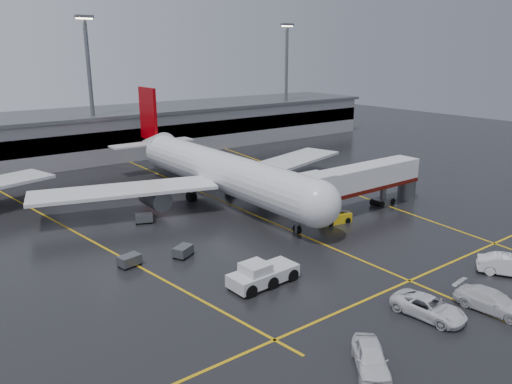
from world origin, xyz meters
TOP-DOWN VIEW (x-y plane):
  - ground at (0.00, 0.00)m, footprint 220.00×220.00m
  - apron_line_centre at (0.00, 0.00)m, footprint 0.25×90.00m
  - apron_line_stop at (0.00, -22.00)m, footprint 60.00×0.25m
  - apron_line_left at (-20.00, 10.00)m, footprint 9.99×69.35m
  - apron_line_right at (18.00, 10.00)m, footprint 7.57×69.64m
  - terminal at (0.00, 47.93)m, footprint 122.00×19.00m
  - light_mast_mid at (-5.00, 42.00)m, footprint 3.00×1.20m
  - light_mast_right at (40.00, 42.00)m, footprint 3.00×1.20m
  - main_airliner at (0.00, 9.70)m, footprint 48.80×45.60m
  - jet_bridge at (11.87, -6.00)m, footprint 19.90×3.40m
  - pushback_tractor at (-10.94, -14.62)m, footprint 6.54×3.03m
  - belt_loader at (5.99, -7.13)m, footprint 3.91×2.31m
  - service_van_a at (-4.04, -26.62)m, footprint 3.26×5.95m
  - service_van_b at (0.67, -29.10)m, footprint 2.93×5.97m
  - service_van_c at (8.28, -26.71)m, footprint 4.59×5.72m
  - service_van_d at (-12.72, -28.29)m, footprint 4.64×5.05m
  - baggage_cart_a at (-13.44, -5.12)m, footprint 2.37×2.08m
  - baggage_cart_b at (-18.58, -4.03)m, footprint 2.21×1.66m
  - baggage_cart_c at (-12.20, 6.52)m, footprint 2.35×1.97m

SIDE VIEW (x-z plane):
  - ground at x=0.00m, z-range 0.00..0.00m
  - apron_line_centre at x=0.00m, z-range 0.00..0.02m
  - apron_line_stop at x=0.00m, z-range 0.00..0.02m
  - apron_line_left at x=-20.00m, z-range 0.00..0.02m
  - apron_line_right at x=18.00m, z-range 0.00..0.02m
  - belt_loader at x=5.99m, z-range -0.59..1.74m
  - baggage_cart_a at x=-13.44m, z-range 0.07..1.19m
  - baggage_cart_b at x=-18.58m, z-range 0.07..1.19m
  - baggage_cart_c at x=-12.20m, z-range 0.07..1.19m
  - service_van_a at x=-4.04m, z-range 0.00..1.58m
  - service_van_d at x=-12.72m, z-range 0.00..1.67m
  - service_van_b at x=0.67m, z-range 0.00..1.67m
  - service_van_c at x=8.28m, z-range 0.00..1.82m
  - pushback_tractor at x=-10.94m, z-range -0.23..2.06m
  - jet_bridge at x=11.87m, z-range 0.91..6.96m
  - main_airliner at x=0.00m, z-range -2.84..11.26m
  - terminal at x=0.00m, z-range 0.02..8.62m
  - light_mast_mid at x=-5.00m, z-range 1.75..27.20m
  - light_mast_right at x=40.00m, z-range 1.75..27.20m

